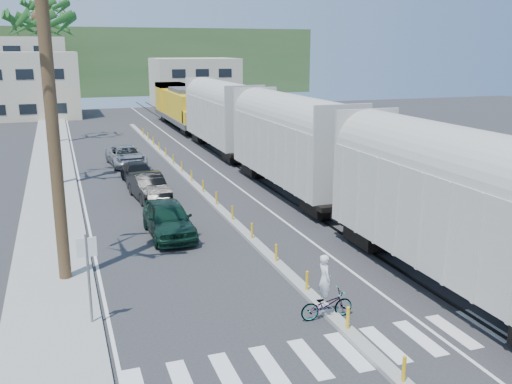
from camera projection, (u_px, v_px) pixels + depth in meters
ground at (332, 318)px, 18.26m from camera, size 140.00×140.00×0.00m
sidewalk at (52, 176)px, 38.42m from camera, size 3.00×90.00×0.15m
rails at (231, 156)px, 45.48m from camera, size 1.56×100.00×0.06m
median at (192, 182)px, 36.51m from camera, size 0.45×60.00×0.85m
crosswalk at (364, 348)px, 16.42m from camera, size 14.00×2.20×0.01m
lane_markings at (146, 170)px, 40.46m from camera, size 9.42×90.00×0.01m
freight_train at (258, 132)px, 38.67m from camera, size 3.00×60.94×5.85m
palm_trees at (43, 7)px, 33.82m from camera, size 3.50×37.20×13.75m
street_sign at (88, 267)px, 17.28m from camera, size 0.60×0.08×3.00m
buildings at (65, 78)px, 80.76m from camera, size 38.00×27.00×10.00m
hillside at (96, 61)px, 108.36m from camera, size 80.00×20.00×12.00m
car_lead at (168, 219)px, 26.13m from camera, size 1.99×4.83×1.64m
car_second at (149, 187)px, 32.49m from camera, size 2.50×4.89×1.51m
car_third at (138, 173)px, 36.39m from camera, size 2.25×4.63×1.29m
car_rear at (126, 156)px, 41.90m from camera, size 3.07×5.50×1.44m
cyclist at (326, 298)px, 18.11m from camera, size 0.72×1.78×2.17m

